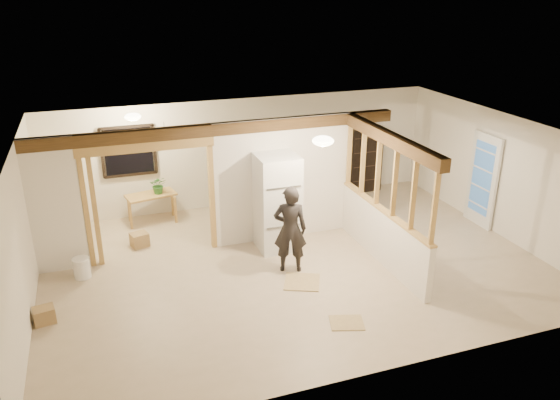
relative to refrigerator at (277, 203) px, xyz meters
name	(u,v)px	position (x,y,z in m)	size (l,w,h in m)	color
floor	(294,264)	(0.07, -0.76, -0.96)	(9.00, 6.50, 0.01)	#BEA78D
ceiling	(295,134)	(0.07, -0.76, 1.55)	(9.00, 6.50, 0.01)	white
wall_back	(245,152)	(0.07, 2.49, 0.30)	(9.00, 0.01, 2.50)	silver
wall_front	(385,292)	(0.07, -4.01, 0.30)	(9.00, 0.01, 2.50)	silver
wall_left	(21,238)	(-4.43, -0.76, 0.30)	(0.01, 6.50, 2.50)	silver
wall_right	(500,175)	(4.57, -0.76, 0.30)	(0.01, 6.50, 2.50)	silver
partition_left_stub	(55,206)	(-3.98, 0.44, 0.30)	(0.90, 0.12, 2.50)	silver
partition_center	(283,179)	(0.27, 0.44, 0.30)	(2.80, 0.12, 2.50)	silver
doorway_frame	(151,202)	(-2.33, 0.44, 0.15)	(2.46, 0.14, 2.20)	tan
header_beam_back	(222,129)	(-0.93, 0.44, 1.43)	(7.00, 0.18, 0.22)	#51381B
header_beam_right	(389,138)	(1.67, -1.16, 1.43)	(0.18, 3.30, 0.22)	#51381B
pony_wall	(382,236)	(1.67, -1.16, -0.45)	(0.12, 3.20, 1.00)	silver
stud_partition	(386,177)	(1.67, -1.16, 0.71)	(0.14, 3.20, 1.32)	tan
window_back	(129,151)	(-2.53, 2.41, 0.60)	(1.12, 0.10, 1.10)	black
french_door	(483,180)	(4.49, -0.36, 0.05)	(0.12, 0.86, 2.00)	white
ceiling_dome_main	(323,141)	(0.37, -1.26, 1.53)	(0.36, 0.36, 0.16)	#FFEABF
ceiling_dome_util	(133,117)	(-2.43, 1.54, 1.53)	(0.32, 0.32, 0.14)	#FFEABF
hanging_bulb	(165,139)	(-1.93, 0.84, 1.23)	(0.07, 0.07, 0.07)	#FFD88C
refrigerator	(277,203)	(0.00, 0.00, 0.00)	(0.78, 0.76, 1.90)	white
woman	(290,229)	(-0.08, -0.96, -0.14)	(0.59, 0.39, 1.63)	black
work_table	(152,208)	(-2.18, 2.06, -0.62)	(1.04, 0.52, 0.65)	tan
potted_plant	(158,185)	(-2.01, 2.04, -0.10)	(0.35, 0.31, 0.39)	#2D6E32
shop_vac	(74,227)	(-3.80, 1.70, -0.67)	(0.42, 0.42, 0.55)	#A11F11
bookshelf	(365,159)	(3.10, 2.28, -0.13)	(0.82, 0.27, 1.63)	black
bucket	(82,268)	(-3.67, 0.00, -0.76)	(0.30, 0.30, 0.37)	white
box_util_a	(140,240)	(-2.58, 0.94, -0.81)	(0.33, 0.28, 0.28)	#967748
box_util_b	(69,240)	(-3.90, 1.39, -0.81)	(0.31, 0.31, 0.29)	#967748
box_front	(44,315)	(-4.24, -1.27, -0.82)	(0.31, 0.25, 0.25)	#967748
floor_panel_near	(302,282)	(-0.04, -1.46, -0.94)	(0.60, 0.60, 0.02)	tan
floor_panel_far	(347,323)	(0.16, -2.84, -0.94)	(0.51, 0.41, 0.02)	tan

